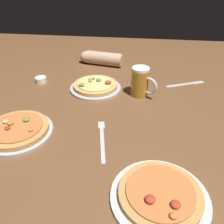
{
  "coord_description": "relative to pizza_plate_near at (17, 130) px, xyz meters",
  "views": [
    {
      "loc": [
        0.11,
        -0.81,
        0.56
      ],
      "look_at": [
        0.0,
        0.0,
        0.02
      ],
      "focal_mm": 37.06,
      "sensor_mm": 36.0,
      "label": 1
    }
  ],
  "objects": [
    {
      "name": "ground_plane",
      "position": [
        0.34,
        0.17,
        -0.03
      ],
      "size": [
        2.4,
        2.4,
        0.03
      ],
      "primitive_type": "cube",
      "color": "brown"
    },
    {
      "name": "pizza_plate_near",
      "position": [
        0.0,
        0.0,
        0.0
      ],
      "size": [
        0.27,
        0.27,
        0.05
      ],
      "color": "#B2B2B7",
      "rests_on": "ground_plane"
    },
    {
      "name": "pizza_plate_far",
      "position": [
        0.23,
        0.4,
        -0.0
      ],
      "size": [
        0.26,
        0.26,
        0.05
      ],
      "color": "#B2B2B7",
      "rests_on": "ground_plane"
    },
    {
      "name": "pizza_plate_side",
      "position": [
        0.53,
        -0.23,
        -0.0
      ],
      "size": [
        0.28,
        0.28,
        0.05
      ],
      "color": "silver",
      "rests_on": "ground_plane"
    },
    {
      "name": "beer_mug_dark",
      "position": [
        0.45,
        0.37,
        0.05
      ],
      "size": [
        0.13,
        0.1,
        0.14
      ],
      "color": "#B27A23",
      "rests_on": "ground_plane"
    },
    {
      "name": "ramekin_sauce",
      "position": [
        -0.08,
        0.44,
        -0.0
      ],
      "size": [
        0.06,
        0.06,
        0.03
      ],
      "primitive_type": "cylinder",
      "color": "white",
      "rests_on": "ground_plane"
    },
    {
      "name": "fork_left",
      "position": [
        0.33,
        0.01,
        -0.01
      ],
      "size": [
        0.07,
        0.24,
        0.01
      ],
      "color": "silver",
      "rests_on": "ground_plane"
    },
    {
      "name": "knife_right",
      "position": [
        0.69,
        0.51,
        -0.01
      ],
      "size": [
        0.21,
        0.11,
        0.01
      ],
      "color": "silver",
      "rests_on": "ground_plane"
    },
    {
      "name": "diner_arm",
      "position": [
        0.19,
        0.74,
        0.02
      ],
      "size": [
        0.28,
        0.12,
        0.08
      ],
      "color": "tan",
      "rests_on": "ground_plane"
    }
  ]
}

